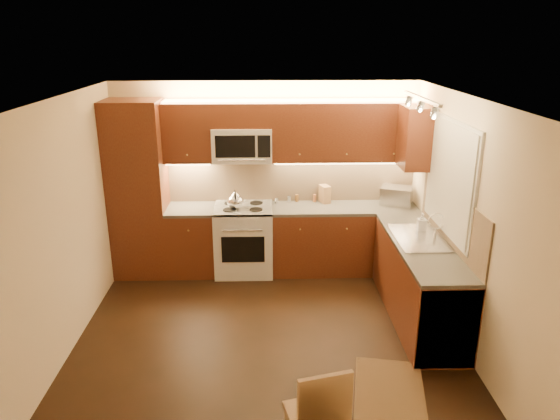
{
  "coord_description": "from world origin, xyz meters",
  "views": [
    {
      "loc": [
        -0.0,
        -4.82,
        3.07
      ],
      "look_at": [
        0.15,
        0.55,
        1.25
      ],
      "focal_mm": 33.53,
      "sensor_mm": 36.0,
      "label": 1
    }
  ],
  "objects_px": {
    "sink": "(419,232)",
    "soap_bottle": "(422,222)",
    "microwave": "(242,144)",
    "dining_chair": "(316,413)",
    "kettle": "(235,199)",
    "toaster_oven": "(396,196)",
    "knife_block": "(325,194)",
    "stove": "(244,239)"
  },
  "relations": [
    {
      "from": "sink",
      "to": "soap_bottle",
      "type": "bearing_deg",
      "value": 67.93
    },
    {
      "from": "microwave",
      "to": "dining_chair",
      "type": "bearing_deg",
      "value": -79.58
    },
    {
      "from": "kettle",
      "to": "soap_bottle",
      "type": "bearing_deg",
      "value": -24.25
    },
    {
      "from": "microwave",
      "to": "sink",
      "type": "xyz_separation_m",
      "value": [
        2.0,
        -1.26,
        -0.74
      ]
    },
    {
      "from": "sink",
      "to": "dining_chair",
      "type": "bearing_deg",
      "value": -121.05
    },
    {
      "from": "sink",
      "to": "toaster_oven",
      "type": "bearing_deg",
      "value": 88.21
    },
    {
      "from": "sink",
      "to": "knife_block",
      "type": "distance_m",
      "value": 1.62
    },
    {
      "from": "stove",
      "to": "dining_chair",
      "type": "xyz_separation_m",
      "value": [
        0.65,
        -3.38,
        -0.01
      ]
    },
    {
      "from": "sink",
      "to": "kettle",
      "type": "bearing_deg",
      "value": 153.29
    },
    {
      "from": "microwave",
      "to": "kettle",
      "type": "distance_m",
      "value": 0.71
    },
    {
      "from": "stove",
      "to": "soap_bottle",
      "type": "height_order",
      "value": "soap_bottle"
    },
    {
      "from": "sink",
      "to": "toaster_oven",
      "type": "relative_size",
      "value": 2.17
    },
    {
      "from": "sink",
      "to": "knife_block",
      "type": "height_order",
      "value": "knife_block"
    },
    {
      "from": "stove",
      "to": "knife_block",
      "type": "bearing_deg",
      "value": 11.16
    },
    {
      "from": "stove",
      "to": "toaster_oven",
      "type": "distance_m",
      "value": 2.12
    },
    {
      "from": "microwave",
      "to": "kettle",
      "type": "bearing_deg",
      "value": -115.22
    },
    {
      "from": "dining_chair",
      "to": "knife_block",
      "type": "bearing_deg",
      "value": 68.58
    },
    {
      "from": "sink",
      "to": "knife_block",
      "type": "bearing_deg",
      "value": 124.13
    },
    {
      "from": "toaster_oven",
      "to": "dining_chair",
      "type": "bearing_deg",
      "value": -89.53
    },
    {
      "from": "stove",
      "to": "knife_block",
      "type": "xyz_separation_m",
      "value": [
        1.09,
        0.22,
        0.56
      ]
    },
    {
      "from": "sink",
      "to": "toaster_oven",
      "type": "distance_m",
      "value": 1.24
    },
    {
      "from": "kettle",
      "to": "knife_block",
      "type": "bearing_deg",
      "value": 9.97
    },
    {
      "from": "soap_bottle",
      "to": "dining_chair",
      "type": "height_order",
      "value": "soap_bottle"
    },
    {
      "from": "microwave",
      "to": "toaster_oven",
      "type": "relative_size",
      "value": 1.91
    },
    {
      "from": "stove",
      "to": "sink",
      "type": "xyz_separation_m",
      "value": [
        2.0,
        -1.12,
        0.52
      ]
    },
    {
      "from": "microwave",
      "to": "dining_chair",
      "type": "xyz_separation_m",
      "value": [
        0.65,
        -3.51,
        -1.27
      ]
    },
    {
      "from": "stove",
      "to": "kettle",
      "type": "relative_size",
      "value": 3.66
    },
    {
      "from": "microwave",
      "to": "kettle",
      "type": "xyz_separation_m",
      "value": [
        -0.1,
        -0.2,
        -0.67
      ]
    },
    {
      "from": "stove",
      "to": "dining_chair",
      "type": "relative_size",
      "value": 1.03
    },
    {
      "from": "microwave",
      "to": "toaster_oven",
      "type": "xyz_separation_m",
      "value": [
        2.04,
        -0.03,
        -0.7
      ]
    },
    {
      "from": "knife_block",
      "to": "dining_chair",
      "type": "distance_m",
      "value": 3.66
    },
    {
      "from": "microwave",
      "to": "soap_bottle",
      "type": "bearing_deg",
      "value": -26.27
    },
    {
      "from": "kettle",
      "to": "sink",
      "type": "bearing_deg",
      "value": -30.24
    },
    {
      "from": "sink",
      "to": "soap_bottle",
      "type": "xyz_separation_m",
      "value": [
        0.09,
        0.23,
        0.03
      ]
    },
    {
      "from": "stove",
      "to": "knife_block",
      "type": "relative_size",
      "value": 3.91
    },
    {
      "from": "stove",
      "to": "kettle",
      "type": "distance_m",
      "value": 0.6
    },
    {
      "from": "soap_bottle",
      "to": "knife_block",
      "type": "bearing_deg",
      "value": 133.0
    },
    {
      "from": "sink",
      "to": "soap_bottle",
      "type": "distance_m",
      "value": 0.25
    },
    {
      "from": "kettle",
      "to": "dining_chair",
      "type": "bearing_deg",
      "value": -80.88
    },
    {
      "from": "microwave",
      "to": "toaster_oven",
      "type": "bearing_deg",
      "value": -0.71
    },
    {
      "from": "kettle",
      "to": "knife_block",
      "type": "relative_size",
      "value": 1.07
    },
    {
      "from": "stove",
      "to": "knife_block",
      "type": "distance_m",
      "value": 1.24
    }
  ]
}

